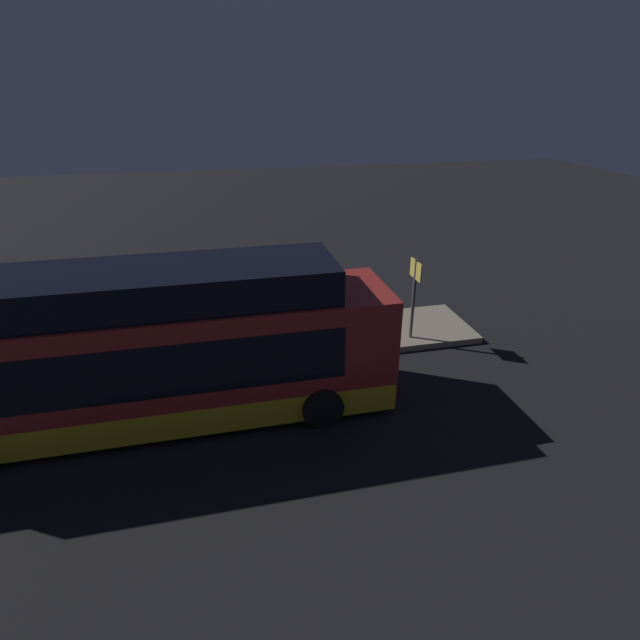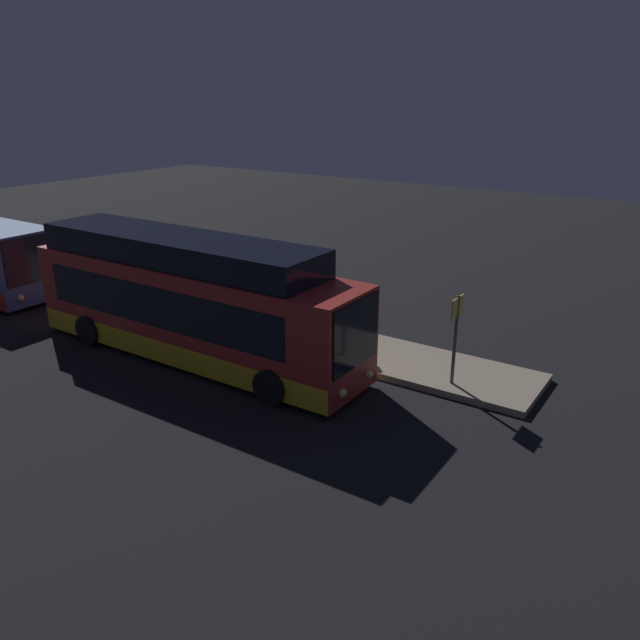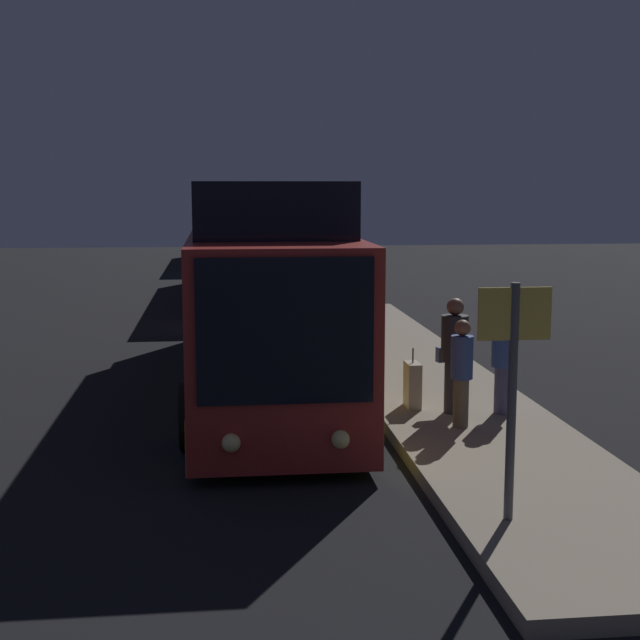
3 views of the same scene
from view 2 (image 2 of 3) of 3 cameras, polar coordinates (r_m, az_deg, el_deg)
ground at (r=20.32m, az=-11.31°, el=-3.07°), size 80.00×80.00×0.00m
platform at (r=22.30m, az=-6.01°, el=-0.38°), size 20.00×2.73×0.20m
bus_lead at (r=19.64m, az=-11.80°, el=1.48°), size 11.81×2.78×3.83m
passenger_boarding at (r=20.57m, az=2.17°, el=0.86°), size 0.55×0.55×1.66m
passenger_waiting at (r=19.98m, az=0.68°, el=0.58°), size 0.66×0.51×1.84m
passenger_with_bags at (r=19.51m, az=2.59°, el=-0.24°), size 0.33×0.33×1.62m
suitcase at (r=19.98m, az=-1.21°, el=-1.32°), size 0.47×0.21×0.98m
sign_post at (r=17.30m, az=12.33°, el=-0.64°), size 0.10×0.78×2.58m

